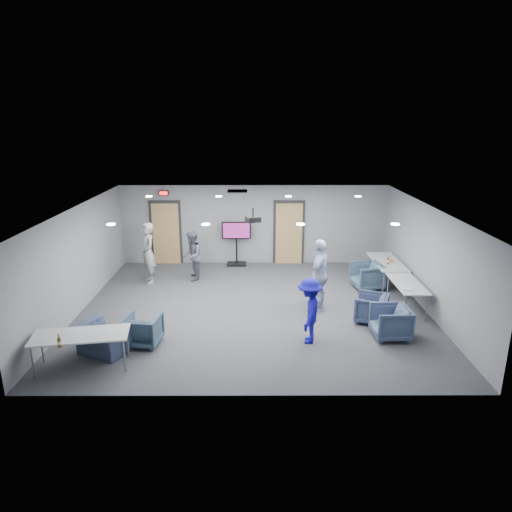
{
  "coord_description": "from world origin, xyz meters",
  "views": [
    {
      "loc": [
        0.03,
        -11.19,
        4.82
      ],
      "look_at": [
        0.07,
        0.81,
        1.2
      ],
      "focal_mm": 32.0,
      "sensor_mm": 36.0,
      "label": 1
    }
  ],
  "objects_px": {
    "person_b": "(192,256)",
    "bottle_right": "(388,261)",
    "person_c": "(319,275)",
    "chair_front_b": "(104,338)",
    "chair_right_a": "(367,276)",
    "chair_front_a": "(143,330)",
    "table_right_b": "(407,285)",
    "table_right_a": "(387,263)",
    "tv_stand": "(237,241)",
    "person_d": "(309,311)",
    "table_front_left": "(80,336)",
    "projector": "(253,219)",
    "person_a": "(148,253)",
    "chair_right_c": "(391,322)",
    "chair_right_b": "(371,308)",
    "bottle_front": "(59,343)"
  },
  "relations": [
    {
      "from": "table_front_left",
      "to": "chair_front_b",
      "type": "bearing_deg",
      "value": 60.16
    },
    {
      "from": "chair_front_b",
      "to": "tv_stand",
      "type": "distance_m",
      "value": 6.69
    },
    {
      "from": "chair_right_c",
      "to": "person_b",
      "type": "bearing_deg",
      "value": -129.92
    },
    {
      "from": "chair_right_b",
      "to": "bottle_front",
      "type": "bearing_deg",
      "value": -46.23
    },
    {
      "from": "chair_right_a",
      "to": "tv_stand",
      "type": "bearing_deg",
      "value": -130.41
    },
    {
      "from": "tv_stand",
      "to": "person_b",
      "type": "bearing_deg",
      "value": -131.17
    },
    {
      "from": "chair_front_a",
      "to": "person_c",
      "type": "bearing_deg",
      "value": -147.31
    },
    {
      "from": "chair_right_b",
      "to": "bottle_right",
      "type": "height_order",
      "value": "bottle_right"
    },
    {
      "from": "chair_right_a",
      "to": "chair_right_c",
      "type": "bearing_deg",
      "value": -14.44
    },
    {
      "from": "chair_front_a",
      "to": "table_right_a",
      "type": "relative_size",
      "value": 0.39
    },
    {
      "from": "person_a",
      "to": "chair_right_b",
      "type": "xyz_separation_m",
      "value": [
        6.09,
        -2.85,
        -0.58
      ]
    },
    {
      "from": "person_a",
      "to": "chair_right_c",
      "type": "height_order",
      "value": "person_a"
    },
    {
      "from": "person_c",
      "to": "table_right_b",
      "type": "relative_size",
      "value": 1.14
    },
    {
      "from": "chair_right_b",
      "to": "chair_front_b",
      "type": "height_order",
      "value": "chair_right_b"
    },
    {
      "from": "person_a",
      "to": "chair_right_b",
      "type": "bearing_deg",
      "value": 37.91
    },
    {
      "from": "person_a",
      "to": "table_front_left",
      "type": "distance_m",
      "value": 5.03
    },
    {
      "from": "table_right_a",
      "to": "tv_stand",
      "type": "distance_m",
      "value": 4.98
    },
    {
      "from": "table_right_a",
      "to": "tv_stand",
      "type": "xyz_separation_m",
      "value": [
        -4.59,
        1.93,
        0.17
      ]
    },
    {
      "from": "chair_right_a",
      "to": "chair_front_a",
      "type": "xyz_separation_m",
      "value": [
        -5.79,
        -3.48,
        -0.04
      ]
    },
    {
      "from": "person_b",
      "to": "chair_front_b",
      "type": "distance_m",
      "value": 4.83
    },
    {
      "from": "table_right_b",
      "to": "tv_stand",
      "type": "distance_m",
      "value": 5.98
    },
    {
      "from": "person_c",
      "to": "person_d",
      "type": "xyz_separation_m",
      "value": [
        -0.47,
        -1.85,
        -0.2
      ]
    },
    {
      "from": "person_b",
      "to": "tv_stand",
      "type": "xyz_separation_m",
      "value": [
        1.32,
        1.51,
        0.08
      ]
    },
    {
      "from": "person_d",
      "to": "chair_front_b",
      "type": "bearing_deg",
      "value": -72.2
    },
    {
      "from": "chair_right_b",
      "to": "table_front_left",
      "type": "relative_size",
      "value": 0.39
    },
    {
      "from": "chair_right_b",
      "to": "person_b",
      "type": "bearing_deg",
      "value": -101.37
    },
    {
      "from": "person_b",
      "to": "chair_right_b",
      "type": "bearing_deg",
      "value": 52.61
    },
    {
      "from": "projector",
      "to": "person_b",
      "type": "bearing_deg",
      "value": 107.35
    },
    {
      "from": "chair_right_b",
      "to": "bottle_right",
      "type": "xyz_separation_m",
      "value": [
        1.04,
        2.38,
        0.48
      ]
    },
    {
      "from": "person_c",
      "to": "projector",
      "type": "distance_m",
      "value": 2.25
    },
    {
      "from": "chair_right_c",
      "to": "table_front_left",
      "type": "xyz_separation_m",
      "value": [
        -6.55,
        -1.31,
        0.31
      ]
    },
    {
      "from": "person_d",
      "to": "projector",
      "type": "xyz_separation_m",
      "value": [
        -1.25,
        1.92,
        1.66
      ]
    },
    {
      "from": "person_b",
      "to": "person_c",
      "type": "bearing_deg",
      "value": 52.93
    },
    {
      "from": "person_b",
      "to": "bottle_right",
      "type": "xyz_separation_m",
      "value": [
        5.85,
        -0.7,
        0.05
      ]
    },
    {
      "from": "chair_front_b",
      "to": "tv_stand",
      "type": "bearing_deg",
      "value": -88.12
    },
    {
      "from": "bottle_right",
      "to": "projector",
      "type": "xyz_separation_m",
      "value": [
        -3.96,
        -1.52,
        1.58
      ]
    },
    {
      "from": "person_a",
      "to": "chair_front_a",
      "type": "relative_size",
      "value": 2.45
    },
    {
      "from": "bottle_right",
      "to": "projector",
      "type": "distance_m",
      "value": 4.52
    },
    {
      "from": "chair_front_b",
      "to": "table_right_b",
      "type": "relative_size",
      "value": 0.61
    },
    {
      "from": "person_d",
      "to": "table_right_a",
      "type": "height_order",
      "value": "person_d"
    },
    {
      "from": "bottle_right",
      "to": "person_a",
      "type": "bearing_deg",
      "value": 176.23
    },
    {
      "from": "table_front_left",
      "to": "table_right_b",
      "type": "bearing_deg",
      "value": 12.39
    },
    {
      "from": "bottle_front",
      "to": "tv_stand",
      "type": "distance_m",
      "value": 7.88
    },
    {
      "from": "bottle_right",
      "to": "projector",
      "type": "bearing_deg",
      "value": -159.02
    },
    {
      "from": "table_right_a",
      "to": "bottle_right",
      "type": "relative_size",
      "value": 7.46
    },
    {
      "from": "table_front_left",
      "to": "projector",
      "type": "distance_m",
      "value": 4.88
    },
    {
      "from": "person_c",
      "to": "chair_right_b",
      "type": "bearing_deg",
      "value": 81.28
    },
    {
      "from": "chair_right_c",
      "to": "projector",
      "type": "bearing_deg",
      "value": -120.64
    },
    {
      "from": "chair_right_a",
      "to": "person_a",
      "type": "bearing_deg",
      "value": -105.16
    },
    {
      "from": "bottle_front",
      "to": "chair_right_b",
      "type": "bearing_deg",
      "value": 22.52
    }
  ]
}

